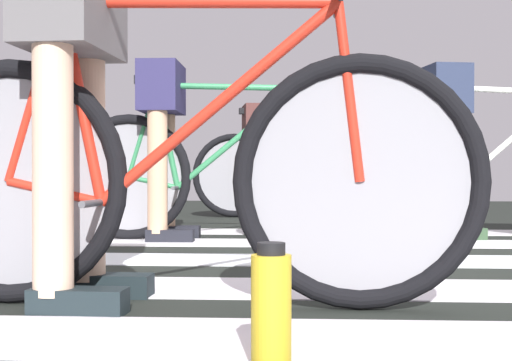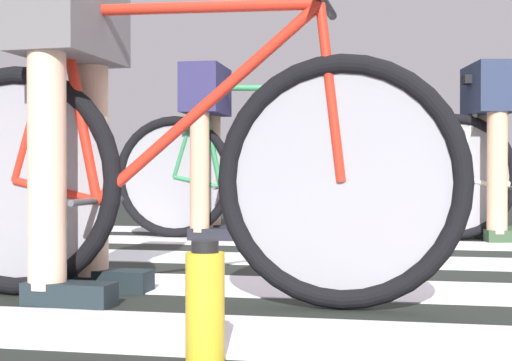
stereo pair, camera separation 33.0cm
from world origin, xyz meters
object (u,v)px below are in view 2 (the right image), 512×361
at_px(bicycle_2_of_4, 259,172).
at_px(cyclist_2_of_4, 207,127).
at_px(cyclist_3_of_4, 490,127).
at_px(water_bottle, 205,305).
at_px(cyclist_1_of_4, 72,85).
at_px(bicycle_4_of_4, 354,172).
at_px(bicycle_1_of_4, 168,172).
at_px(cyclist_4_of_4, 318,145).

xyz_separation_m(bicycle_2_of_4, cyclist_2_of_4, (-0.31, -0.00, 0.26)).
distance_m(cyclist_3_of_4, water_bottle, 3.07).
xyz_separation_m(cyclist_1_of_4, cyclist_2_of_4, (-0.12, 2.03, -0.00)).
height_order(cyclist_1_of_4, bicycle_4_of_4, cyclist_1_of_4).
bearing_deg(bicycle_4_of_4, bicycle_1_of_4, -103.37).
distance_m(bicycle_2_of_4, cyclist_3_of_4, 1.33).
distance_m(cyclist_1_of_4, cyclist_3_of_4, 2.68).
relative_size(cyclist_2_of_4, cyclist_3_of_4, 1.01).
xyz_separation_m(cyclist_1_of_4, water_bottle, (0.60, -0.67, -0.54)).
xyz_separation_m(bicycle_1_of_4, cyclist_1_of_4, (-0.31, 0.01, 0.27)).
distance_m(bicycle_1_of_4, water_bottle, 0.76).
bearing_deg(bicycle_2_of_4, bicycle_4_of_4, 78.42).
height_order(cyclist_2_of_4, cyclist_4_of_4, cyclist_2_of_4).
xyz_separation_m(cyclist_2_of_4, cyclist_4_of_4, (0.42, 2.14, -0.03)).
relative_size(cyclist_2_of_4, water_bottle, 4.05).
bearing_deg(water_bottle, cyclist_3_of_4, 72.94).
relative_size(bicycle_2_of_4, bicycle_4_of_4, 1.01).
bearing_deg(bicycle_1_of_4, bicycle_4_of_4, 88.60).
bearing_deg(bicycle_2_of_4, cyclist_3_of_4, 7.33).
height_order(bicycle_1_of_4, cyclist_2_of_4, cyclist_2_of_4).
height_order(cyclist_2_of_4, water_bottle, cyclist_2_of_4).
bearing_deg(water_bottle, cyclist_1_of_4, 131.95).
height_order(bicycle_2_of_4, bicycle_4_of_4, same).
height_order(cyclist_3_of_4, bicycle_4_of_4, cyclist_3_of_4).
relative_size(cyclist_3_of_4, cyclist_4_of_4, 1.04).
bearing_deg(cyclist_3_of_4, cyclist_2_of_4, 175.93).
height_order(bicycle_2_of_4, cyclist_4_of_4, cyclist_4_of_4).
bearing_deg(bicycle_4_of_4, cyclist_4_of_4, -180.00).
bearing_deg(water_bottle, cyclist_4_of_4, 93.52).
distance_m(cyclist_2_of_4, cyclist_4_of_4, 2.18).
bearing_deg(cyclist_2_of_4, cyclist_1_of_4, -87.55).
bearing_deg(water_bottle, bicycle_1_of_4, 113.92).
xyz_separation_m(cyclist_1_of_4, cyclist_3_of_4, (1.49, 2.22, -0.01)).
height_order(bicycle_4_of_4, water_bottle, bicycle_4_of_4).
xyz_separation_m(bicycle_1_of_4, cyclist_2_of_4, (-0.43, 2.05, 0.26)).
distance_m(cyclist_1_of_4, cyclist_4_of_4, 4.19).
xyz_separation_m(bicycle_2_of_4, bicycle_4_of_4, (0.41, 2.19, 0.00)).
relative_size(bicycle_1_of_4, water_bottle, 7.02).
bearing_deg(cyclist_3_of_4, water_bottle, -117.90).
distance_m(cyclist_2_of_4, cyclist_3_of_4, 1.62).
xyz_separation_m(bicycle_4_of_4, cyclist_4_of_4, (-0.31, -0.05, 0.24)).
bearing_deg(cyclist_4_of_4, bicycle_1_of_4, -99.24).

